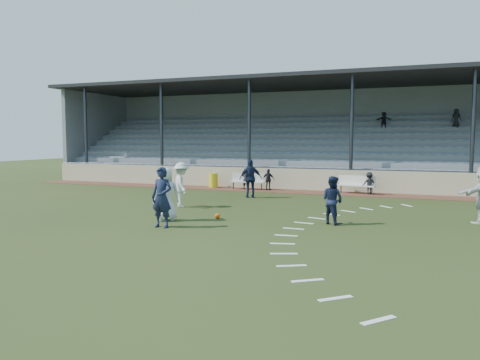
% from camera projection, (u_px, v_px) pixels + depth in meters
% --- Properties ---
extents(ground, '(90.00, 90.00, 0.00)m').
position_uv_depth(ground, '(214.00, 223.00, 16.23)').
color(ground, '#2A3716').
rests_on(ground, ground).
extents(cinder_track, '(34.00, 2.00, 0.02)m').
position_uv_depth(cinder_track, '(292.00, 191.00, 25.97)').
color(cinder_track, '#583023').
rests_on(cinder_track, ground).
extents(retaining_wall, '(34.00, 0.18, 1.20)m').
position_uv_depth(retaining_wall, '(297.00, 179.00, 26.89)').
color(retaining_wall, beige).
rests_on(retaining_wall, ground).
extents(bench_left, '(2.02, 0.56, 0.95)m').
position_uv_depth(bench_left, '(248.00, 180.00, 26.95)').
color(bench_left, silver).
rests_on(bench_left, cinder_track).
extents(bench_right, '(2.04, 0.89, 0.95)m').
position_uv_depth(bench_right, '(357.00, 183.00, 24.89)').
color(bench_right, silver).
rests_on(bench_right, cinder_track).
extents(trash_bin, '(0.53, 0.53, 0.85)m').
position_uv_depth(trash_bin, '(213.00, 180.00, 28.07)').
color(trash_bin, yellow).
rests_on(trash_bin, cinder_track).
extents(football, '(0.20, 0.20, 0.20)m').
position_uv_depth(football, '(217.00, 216.00, 17.12)').
color(football, '#DD560D').
rests_on(football, ground).
extents(player_white_lead, '(1.11, 1.06, 1.91)m').
position_uv_depth(player_white_lead, '(166.00, 194.00, 16.64)').
color(player_white_lead, silver).
rests_on(player_white_lead, ground).
extents(player_navy_lead, '(0.73, 0.48, 2.00)m').
position_uv_depth(player_navy_lead, '(162.00, 197.00, 15.35)').
color(player_navy_lead, '#141C38').
rests_on(player_navy_lead, ground).
extents(player_navy_mid, '(1.01, 0.93, 1.65)m').
position_uv_depth(player_navy_mid, '(332.00, 200.00, 15.99)').
color(player_navy_mid, '#141C38').
rests_on(player_navy_mid, ground).
extents(player_white_wing, '(1.33, 1.42, 1.93)m').
position_uv_depth(player_white_wing, '(181.00, 185.00, 19.99)').
color(player_white_wing, silver).
rests_on(player_white_wing, ground).
extents(player_navy_wing, '(1.21, 0.94, 1.91)m').
position_uv_depth(player_navy_wing, '(251.00, 179.00, 23.21)').
color(player_navy_wing, '#141C38').
rests_on(player_navy_wing, ground).
extents(sub_left_near, '(0.46, 0.32, 1.23)m').
position_uv_depth(sub_left_near, '(246.00, 179.00, 26.96)').
color(sub_left_near, black).
rests_on(sub_left_near, cinder_track).
extents(sub_left_far, '(0.71, 0.31, 1.20)m').
position_uv_depth(sub_left_far, '(269.00, 180.00, 26.52)').
color(sub_left_far, black).
rests_on(sub_left_far, cinder_track).
extents(sub_right, '(0.86, 0.69, 1.16)m').
position_uv_depth(sub_right, '(369.00, 183.00, 24.50)').
color(sub_right, black).
rests_on(sub_right, cinder_track).
extents(grandstand, '(34.60, 9.00, 6.61)m').
position_uv_depth(grandstand, '(315.00, 150.00, 31.12)').
color(grandstand, gray).
rests_on(grandstand, ground).
extents(penalty_arc, '(3.89, 14.63, 0.01)m').
position_uv_depth(penalty_arc, '(333.00, 231.00, 14.73)').
color(penalty_arc, white).
rests_on(penalty_arc, ground).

